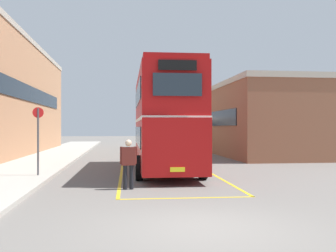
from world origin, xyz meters
TOP-DOWN VIEW (x-y plane):
  - ground_plane at (0.00, 14.40)m, footprint 135.60×135.60m
  - sidewalk_left at (-6.50, 16.80)m, footprint 4.00×57.60m
  - depot_building_right at (8.67, 22.21)m, footprint 6.46×17.52m
  - double_decker_bus at (0.33, 10.47)m, footprint 2.95×10.40m
  - single_deck_bus at (2.81, 30.37)m, footprint 3.11×8.60m
  - pedestrian_boarding at (-1.47, 5.13)m, footprint 0.56×0.29m
  - bus_stop_sign at (-5.10, 8.37)m, footprint 0.44×0.12m
  - bay_marking_yellow at (0.31, 8.55)m, footprint 4.40×12.42m

SIDE VIEW (x-z plane):
  - ground_plane at x=0.00m, z-range 0.00..0.00m
  - bay_marking_yellow at x=0.31m, z-range 0.00..0.01m
  - sidewalk_left at x=-6.50m, z-range 0.00..0.14m
  - pedestrian_boarding at x=-1.47m, z-range 0.13..1.82m
  - single_deck_bus at x=2.81m, z-range 0.13..3.15m
  - bus_stop_sign at x=-5.10m, z-range 0.42..3.20m
  - double_decker_bus at x=0.33m, z-range 0.14..4.89m
  - depot_building_right at x=8.67m, z-range 0.00..5.38m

